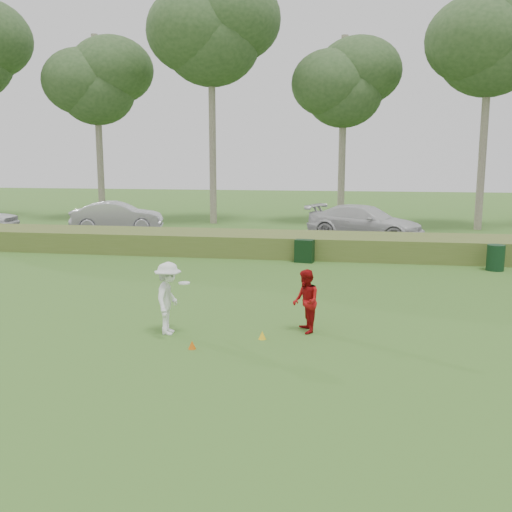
% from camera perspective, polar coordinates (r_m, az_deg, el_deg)
% --- Properties ---
extents(ground, '(120.00, 120.00, 0.00)m').
position_cam_1_polar(ground, '(13.29, -2.93, -8.46)').
color(ground, '#346521').
rests_on(ground, ground).
extents(reed_strip, '(80.00, 3.00, 0.90)m').
position_cam_1_polar(reed_strip, '(24.75, 3.12, 1.19)').
color(reed_strip, '#506428').
rests_on(reed_strip, ground).
extents(park_road, '(80.00, 6.00, 0.06)m').
position_cam_1_polar(park_road, '(29.73, 4.22, 1.82)').
color(park_road, '#2D2D2D').
rests_on(park_road, ground).
extents(tree_2, '(6.50, 6.50, 12.00)m').
position_cam_1_polar(tree_2, '(40.29, -15.66, 16.34)').
color(tree_2, gray).
rests_on(tree_2, ground).
extents(tree_3, '(7.80, 7.80, 15.50)m').
position_cam_1_polar(tree_3, '(37.14, -4.51, 21.36)').
color(tree_3, gray).
rests_on(tree_3, ground).
extents(tree_4, '(6.24, 6.24, 11.50)m').
position_cam_1_polar(tree_4, '(37.08, 8.77, 16.59)').
color(tree_4, gray).
rests_on(tree_4, ground).
extents(tree_5, '(7.28, 7.28, 14.00)m').
position_cam_1_polar(tree_5, '(36.10, 22.36, 19.20)').
color(tree_5, gray).
rests_on(tree_5, ground).
extents(player_white, '(0.89, 1.16, 1.74)m').
position_cam_1_polar(player_white, '(13.72, -8.75, -4.20)').
color(player_white, white).
rests_on(player_white, ground).
extents(player_red, '(0.78, 0.89, 1.54)m').
position_cam_1_polar(player_red, '(13.74, 5.00, -4.53)').
color(player_red, '#A20D0F').
rests_on(player_red, ground).
extents(cone_orange, '(0.17, 0.17, 0.19)m').
position_cam_1_polar(cone_orange, '(12.79, -6.41, -8.82)').
color(cone_orange, '#DB5F0B').
rests_on(cone_orange, ground).
extents(cone_yellow, '(0.18, 0.18, 0.19)m').
position_cam_1_polar(cone_yellow, '(13.36, 0.63, -7.92)').
color(cone_yellow, yellow).
rests_on(cone_yellow, ground).
extents(utility_cabinet, '(0.80, 0.57, 0.92)m').
position_cam_1_polar(utility_cabinet, '(22.95, 4.87, 0.50)').
color(utility_cabinet, black).
rests_on(utility_cabinet, ground).
extents(trash_bin, '(0.78, 0.78, 0.97)m').
position_cam_1_polar(trash_bin, '(23.01, 22.84, -0.15)').
color(trash_bin, black).
rests_on(trash_bin, ground).
extents(car_mid, '(5.29, 2.95, 1.65)m').
position_cam_1_polar(car_mid, '(33.09, -13.70, 3.87)').
color(car_mid, silver).
rests_on(car_mid, park_road).
extents(car_right, '(6.39, 4.43, 1.72)m').
position_cam_1_polar(car_right, '(29.37, 10.85, 3.32)').
color(car_right, silver).
rests_on(car_right, park_road).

